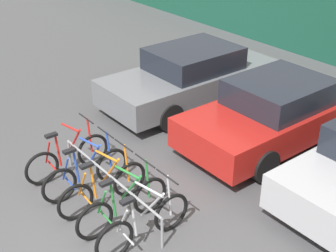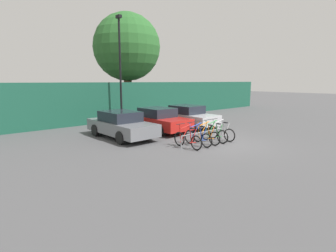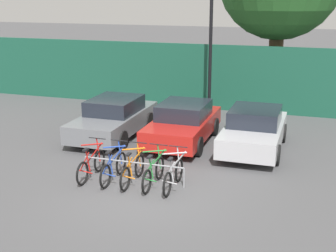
{
  "view_description": "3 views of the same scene",
  "coord_description": "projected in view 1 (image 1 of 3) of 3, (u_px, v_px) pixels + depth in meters",
  "views": [
    {
      "loc": [
        5.1,
        -2.6,
        4.96
      ],
      "look_at": [
        -0.78,
        2.04,
        0.98
      ],
      "focal_mm": 50.0,
      "sensor_mm": 36.0,
      "label": 1
    },
    {
      "loc": [
        -10.09,
        -7.41,
        2.96
      ],
      "look_at": [
        -1.45,
        2.3,
        0.72
      ],
      "focal_mm": 28.0,
      "sensor_mm": 36.0,
      "label": 2
    },
    {
      "loc": [
        3.97,
        -10.51,
        5.07
      ],
      "look_at": [
        -0.28,
        2.64,
        1.09
      ],
      "focal_mm": 50.0,
      "sensor_mm": 36.0,
      "label": 3
    }
  ],
  "objects": [
    {
      "name": "ground_plane",
      "position": [
        96.0,
        238.0,
        7.28
      ],
      "size": [
        120.0,
        120.0,
        0.0
      ],
      "primitive_type": "plane",
      "color": "#4C4C4F"
    },
    {
      "name": "bike_rack",
      "position": [
        109.0,
        179.0,
        7.88
      ],
      "size": [
        2.96,
        0.04,
        0.57
      ],
      "color": "gray",
      "rests_on": "ground"
    },
    {
      "name": "bicycle_red",
      "position": [
        68.0,
        157.0,
        8.68
      ],
      "size": [
        0.68,
        1.71,
        1.05
      ],
      "rotation": [
        0.0,
        0.0,
        -0.05
      ],
      "color": "black",
      "rests_on": "ground"
    },
    {
      "name": "bicycle_blue",
      "position": [
        86.0,
        173.0,
        8.21
      ],
      "size": [
        0.68,
        1.71,
        1.05
      ],
      "rotation": [
        0.0,
        0.0,
        -0.02
      ],
      "color": "black",
      "rests_on": "ground"
    },
    {
      "name": "bicycle_orange",
      "position": [
        103.0,
        188.0,
        7.82
      ],
      "size": [
        0.68,
        1.71,
        1.05
      ],
      "rotation": [
        0.0,
        0.0,
        -0.01
      ],
      "color": "black",
      "rests_on": "ground"
    },
    {
      "name": "bicycle_green",
      "position": [
        123.0,
        205.0,
        7.4
      ],
      "size": [
        0.68,
        1.71,
        1.05
      ],
      "rotation": [
        0.0,
        0.0,
        0.05
      ],
      "color": "black",
      "rests_on": "ground"
    },
    {
      "name": "bicycle_silver",
      "position": [
        144.0,
        224.0,
        7.01
      ],
      "size": [
        0.68,
        1.71,
        1.05
      ],
      "rotation": [
        0.0,
        0.0,
        -0.06
      ],
      "color": "black",
      "rests_on": "ground"
    },
    {
      "name": "car_grey",
      "position": [
        191.0,
        76.0,
        11.37
      ],
      "size": [
        1.91,
        4.43,
        1.4
      ],
      "color": "slate",
      "rests_on": "ground"
    },
    {
      "name": "car_red",
      "position": [
        275.0,
        113.0,
        9.61
      ],
      "size": [
        1.91,
        4.14,
        1.4
      ],
      "color": "red",
      "rests_on": "ground"
    }
  ]
}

